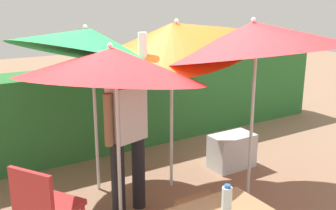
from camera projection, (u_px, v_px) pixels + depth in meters
ground_plane at (183, 209)px, 4.30m from camera, size 24.00×24.00×0.00m
hedge_row at (103, 109)px, 5.90m from camera, size 8.00×0.70×1.21m
umbrella_rainbow at (174, 37)px, 4.34m from camera, size 1.83×1.80×2.19m
umbrella_orange at (113, 64)px, 3.62m from camera, size 1.79×1.77×1.98m
umbrella_yellow at (255, 39)px, 4.13m from camera, size 2.01×2.04×2.16m
umbrella_navy at (89, 42)px, 4.32m from camera, size 1.77×1.72×2.19m
person_vendor at (127, 129)px, 4.01m from camera, size 0.56×0.30×1.88m
chair_plastic at (44, 206)px, 3.37m from camera, size 0.61×0.61×0.89m
cooler_box at (232, 151)px, 5.30m from camera, size 0.59×0.35×0.46m
bottle_water at (227, 202)px, 2.66m from camera, size 0.07×0.07×0.24m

